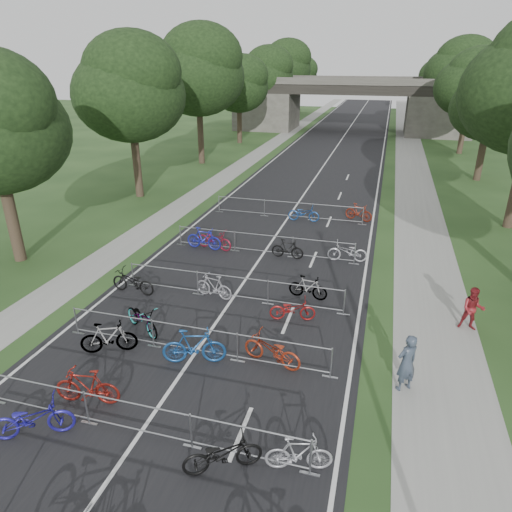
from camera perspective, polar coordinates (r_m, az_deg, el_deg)
The scene contains 41 objects.
road at distance 52.00m, azimuth 9.73°, elevation 12.86°, with size 11.00×140.00×0.01m, color black.
sidewalk_right at distance 51.76m, azimuth 18.73°, elevation 11.94°, with size 3.00×140.00×0.01m, color gray.
sidewalk_left at distance 53.32m, azimuth 1.49°, elevation 13.44°, with size 2.00×140.00×0.01m, color gray.
lane_markings at distance 52.00m, azimuth 9.73°, elevation 12.86°, with size 0.12×140.00×0.00m, color silver.
overpass_bridge at distance 66.35m, azimuth 11.58°, elevation 18.04°, with size 31.00×8.00×7.05m.
tree_left_1 at distance 33.46m, azimuth -15.47°, elevation 19.32°, with size 7.56×7.56×11.53m.
tree_left_2 at distance 44.19m, azimuth -7.21°, elevation 21.79°, with size 8.40×8.40×12.81m.
tree_right_2 at distance 41.62m, azimuth 27.47°, elevation 16.40°, with size 6.16×6.16×9.39m.
tree_left_3 at distance 55.52m, azimuth -2.06°, elevation 20.56°, with size 6.72×6.72×10.25m.
tree_right_3 at distance 53.39m, azimuth 25.43°, elevation 18.84°, with size 7.17×7.17×10.93m.
tree_left_4 at distance 67.00m, azimuth 1.30°, elevation 21.76°, with size 7.56×7.56×11.53m.
tree_right_4 at distance 65.25m, azimuth 24.10°, elevation 20.38°, with size 8.18×8.18×12.47m.
tree_left_5 at distance 78.65m, azimuth 3.70°, elevation 22.55°, with size 8.40×8.40×12.81m.
tree_right_5 at distance 77.24m, azimuth 22.80°, elevation 19.29°, with size 6.16×6.16×9.39m.
tree_left_6 at distance 90.44m, azimuth 5.43°, elevation 21.58°, with size 6.72×6.72×10.25m.
tree_right_6 at distance 89.15m, azimuth 22.16°, elevation 20.35°, with size 7.17×7.17×10.93m.
barrier_row_2 at distance 13.09m, azimuth -14.63°, elevation -19.13°, with size 9.70×0.08×1.10m.
barrier_row_3 at distance 15.72m, azimuth -7.75°, elevation -10.40°, with size 9.70×0.08×1.10m.
barrier_row_4 at distance 18.93m, azimuth -3.02°, elevation -3.96°, with size 9.70×0.08×1.10m.
barrier_row_5 at distance 23.28m, azimuth 0.91°, elevation 1.48°, with size 9.70×0.08×1.10m.
barrier_row_6 at distance 28.78m, azimuth 4.03°, elevation 5.78°, with size 9.70×0.08×1.10m.
bike_8 at distance 14.00m, azimuth -26.18°, elevation -17.80°, with size 0.74×2.12×1.11m, color #221B97.
bike_9 at distance 14.47m, azimuth -20.36°, elevation -15.06°, with size 0.55×1.94×1.16m, color maroon.
bike_10 at distance 11.97m, azimuth -4.22°, elevation -23.44°, with size 0.68×1.96×1.03m, color black.
bike_11 at distance 12.01m, azimuth 5.37°, elevation -23.40°, with size 0.47×1.66×1.00m, color #ABACB3.
bike_12 at distance 16.44m, azimuth -17.94°, elevation -9.70°, with size 0.54×1.90×1.14m, color #94969B.
bike_13 at distance 17.29m, azimuth -14.05°, elevation -7.60°, with size 0.71×2.03×1.07m, color #94969B.
bike_14 at distance 15.26m, azimuth -7.75°, elevation -11.16°, with size 0.59×2.10×1.26m, color navy.
bike_15 at distance 15.12m, azimuth 1.99°, elevation -11.73°, with size 0.72×2.06×1.08m, color maroon.
bike_16 at distance 20.09m, azimuth -15.18°, elevation -3.14°, with size 0.71×2.04×1.07m, color black.
bike_17 at distance 19.14m, azimuth -5.30°, elevation -3.80°, with size 0.49×1.72×1.04m, color #96969D.
bike_18 at distance 17.56m, azimuth 4.58°, elevation -6.67°, with size 0.61×1.75×0.92m, color maroon.
bike_19 at distance 19.12m, azimuth 6.52°, elevation -3.95°, with size 0.47×1.66×1.00m, color #94969B.
bike_20 at distance 24.05m, azimuth -6.54°, elevation 2.17°, with size 0.55×1.95×1.17m, color #1D23A1.
bike_21 at distance 24.02m, azimuth -5.23°, elevation 2.06°, with size 0.71×2.03×1.07m, color maroon.
bike_22 at distance 22.87m, azimuth 3.96°, elevation 0.87°, with size 0.46×1.64×0.99m, color black.
bike_23 at distance 22.90m, azimuth 11.35°, elevation 0.51°, with size 0.67×1.92×1.01m, color #B6B5BE.
bike_26 at distance 28.33m, azimuth 5.99°, elevation 5.33°, with size 0.67×1.93×1.01m, color navy.
bike_27 at distance 28.98m, azimuth 12.71°, elevation 5.34°, with size 0.50×1.76×1.06m, color maroon.
pedestrian_a at distance 14.60m, azimuth 18.31°, elevation -12.58°, with size 0.69×0.45×1.89m, color #323D4C.
pedestrian_b at distance 18.52m, azimuth 25.46°, elevation -6.04°, with size 0.82×0.64×1.68m, color maroon.
Camera 1 is at (5.54, -0.87, 9.24)m, focal length 32.00 mm.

